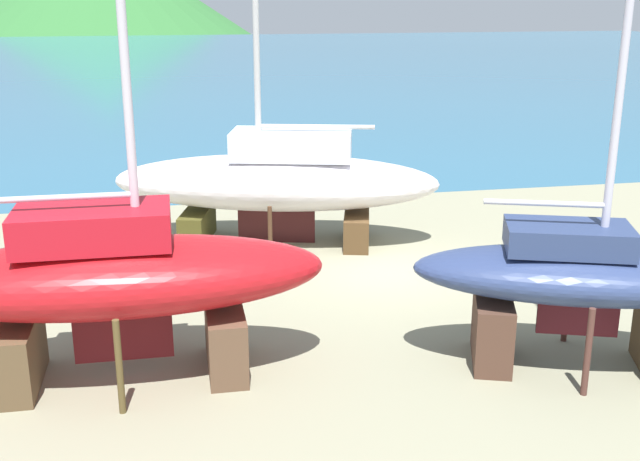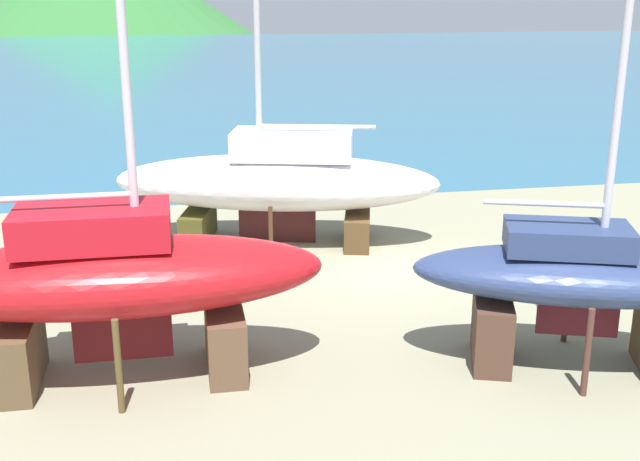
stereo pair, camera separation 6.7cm
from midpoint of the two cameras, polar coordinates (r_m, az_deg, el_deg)
The scene contains 7 objects.
ground_plane at distance 16.25m, azimuth 9.85°, elevation -8.59°, with size 50.15×50.15×0.00m, color gray.
sea_water at distance 81.98m, azimuth -7.37°, elevation 11.96°, with size 159.67×110.65×0.01m, color #2C6383.
headland_hill at distance 193.09m, azimuth -15.49°, elevation 14.30°, with size 119.60×119.60×38.92m, color #316D33.
sailboat_mid_port at distance 15.49m, azimuth 18.26°, elevation -3.41°, with size 6.63×4.03×11.53m.
sailboat_large_starboard at distance 22.26m, azimuth -3.22°, elevation 3.67°, with size 9.61×4.90×14.28m.
sailboat_far_slipway at distance 14.70m, azimuth -14.64°, elevation -3.33°, with size 7.53×2.83×13.37m.
worker at distance 19.38m, azimuth 14.85°, elevation -1.91°, with size 0.45×0.26×1.66m.
Camera 1 is at (-5.50, -18.55, 6.94)m, focal length 44.08 mm.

